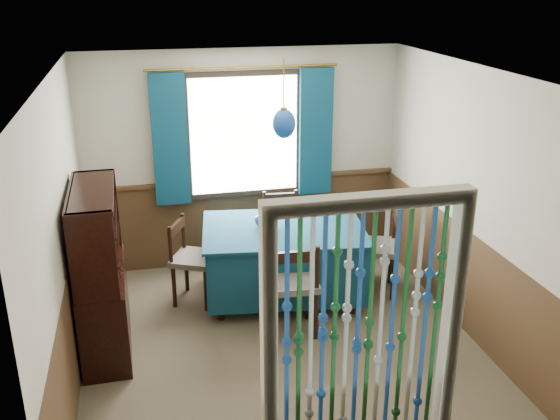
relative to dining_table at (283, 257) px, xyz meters
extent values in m
plane|color=brown|center=(-0.23, -0.99, -0.46)|extent=(4.00, 4.00, 0.00)
plane|color=silver|center=(-0.23, -0.99, 2.04)|extent=(4.00, 4.00, 0.00)
plane|color=#BEB49C|center=(-0.23, 1.01, 0.79)|extent=(3.60, 0.00, 3.60)
plane|color=#BEB49C|center=(-0.23, -2.99, 0.79)|extent=(3.60, 0.00, 3.60)
plane|color=#BEB49C|center=(-2.03, -0.99, 0.79)|extent=(0.00, 4.00, 4.00)
plane|color=#BEB49C|center=(1.57, -0.99, 0.79)|extent=(0.00, 4.00, 4.00)
plane|color=#47301B|center=(-0.23, 1.00, 0.04)|extent=(3.60, 0.00, 3.60)
plane|color=#47301B|center=(-2.02, -0.99, 0.04)|extent=(0.00, 4.00, 4.00)
plane|color=#47301B|center=(1.55, -0.99, 0.04)|extent=(0.00, 4.00, 4.00)
cube|color=black|center=(-0.23, 0.96, 1.09)|extent=(1.32, 0.12, 1.42)
cube|color=#0E3549|center=(0.00, 0.00, -0.02)|extent=(1.72, 1.28, 0.64)
cube|color=#0E3549|center=(0.00, 0.00, 0.32)|extent=(1.78, 1.34, 0.03)
cylinder|color=black|center=(-0.71, -0.32, -0.39)|extent=(0.07, 0.07, 0.14)
cylinder|color=black|center=(0.61, -0.49, -0.39)|extent=(0.07, 0.07, 0.14)
cylinder|color=black|center=(-0.61, 0.49, -0.39)|extent=(0.07, 0.07, 0.14)
cylinder|color=black|center=(0.71, 0.32, -0.39)|extent=(0.07, 0.07, 0.14)
cylinder|color=black|center=(-0.28, -0.85, -0.22)|extent=(0.05, 0.05, 0.48)
cylinder|color=black|center=(0.11, -0.87, -0.22)|extent=(0.05, 0.05, 0.48)
cylinder|color=black|center=(-0.26, -0.48, -0.22)|extent=(0.05, 0.05, 0.48)
cylinder|color=black|center=(0.13, -0.50, -0.22)|extent=(0.05, 0.05, 0.48)
cube|color=#5B5549|center=(-0.08, -0.67, 0.06)|extent=(0.50, 0.48, 0.06)
cube|color=black|center=(-0.09, -0.87, 0.41)|extent=(0.41, 0.06, 0.11)
cylinder|color=black|center=(-0.28, -0.86, 0.26)|extent=(0.04, 0.04, 0.47)
cylinder|color=black|center=(0.11, -0.88, 0.26)|extent=(0.04, 0.04, 0.47)
cylinder|color=black|center=(0.34, 0.80, -0.23)|extent=(0.04, 0.04, 0.46)
cylinder|color=black|center=(-0.03, 0.82, -0.23)|extent=(0.04, 0.04, 0.46)
cylinder|color=black|center=(0.31, 0.45, -0.23)|extent=(0.04, 0.04, 0.46)
cylinder|color=black|center=(-0.06, 0.47, -0.23)|extent=(0.04, 0.04, 0.46)
cube|color=#5B5549|center=(0.14, 0.64, 0.03)|extent=(0.48, 0.46, 0.06)
cube|color=black|center=(0.15, 0.82, 0.37)|extent=(0.39, 0.07, 0.10)
cylinder|color=black|center=(0.34, 0.81, 0.23)|extent=(0.04, 0.04, 0.45)
cylinder|color=black|center=(-0.03, 0.83, 0.23)|extent=(0.04, 0.04, 0.45)
cylinder|color=black|center=(-0.99, 0.36, -0.23)|extent=(0.04, 0.04, 0.45)
cylinder|color=black|center=(-1.15, 0.04, -0.23)|extent=(0.04, 0.04, 0.45)
cylinder|color=black|center=(-0.68, 0.22, -0.23)|extent=(0.04, 0.04, 0.45)
cylinder|color=black|center=(-0.84, -0.11, -0.23)|extent=(0.04, 0.04, 0.45)
cube|color=#5B5549|center=(-0.91, 0.13, 0.03)|extent=(0.57, 0.58, 0.06)
cube|color=black|center=(-1.08, 0.20, 0.36)|extent=(0.20, 0.36, 0.10)
cylinder|color=black|center=(-1.00, 0.37, 0.22)|extent=(0.04, 0.04, 0.44)
cylinder|color=black|center=(-1.15, 0.04, 0.22)|extent=(0.04, 0.04, 0.44)
cylinder|color=black|center=(1.11, -0.33, -0.22)|extent=(0.05, 0.05, 0.48)
cylinder|color=black|center=(1.23, 0.04, -0.22)|extent=(0.05, 0.05, 0.48)
cylinder|color=black|center=(0.76, -0.21, -0.22)|extent=(0.05, 0.05, 0.48)
cylinder|color=black|center=(0.88, 0.16, -0.22)|extent=(0.05, 0.05, 0.48)
cube|color=#5B5549|center=(1.00, -0.08, 0.05)|extent=(0.57, 0.59, 0.06)
cube|color=black|center=(1.18, -0.14, 0.41)|extent=(0.17, 0.40, 0.11)
cylinder|color=black|center=(1.12, -0.33, 0.26)|extent=(0.04, 0.04, 0.47)
cylinder|color=black|center=(1.24, 0.04, 0.26)|extent=(0.04, 0.04, 0.47)
cube|color=black|center=(-1.80, -0.56, -0.07)|extent=(0.43, 1.18, 0.77)
cube|color=black|center=(-1.80, -1.11, 0.69)|extent=(0.36, 0.06, 0.77)
cube|color=black|center=(-1.80, 0.00, 0.69)|extent=(0.36, 0.06, 0.77)
cube|color=black|center=(-1.80, -0.56, 1.06)|extent=(0.38, 1.18, 0.04)
cube|color=black|center=(-1.98, -0.56, 0.69)|extent=(0.05, 1.15, 0.77)
cube|color=black|center=(-1.77, -0.56, 0.58)|extent=(0.32, 1.10, 0.02)
cube|color=black|center=(-1.77, -0.56, 0.83)|extent=(0.32, 1.10, 0.02)
cylinder|color=olive|center=(0.00, 0.00, 1.73)|extent=(0.01, 0.01, 0.62)
ellipsoid|color=navy|center=(0.00, 0.00, 1.42)|extent=(0.23, 0.23, 0.29)
cylinder|color=olive|center=(0.00, 0.00, 1.57)|extent=(0.07, 0.07, 0.03)
imported|color=navy|center=(-0.18, 0.06, 0.44)|extent=(0.23, 0.23, 0.21)
imported|color=beige|center=(-1.75, -0.75, 0.62)|extent=(0.24, 0.24, 0.05)
imported|color=beige|center=(-1.75, -0.27, 0.41)|extent=(0.20, 0.20, 0.20)
camera|label=1|loc=(-1.36, -5.76, 2.78)|focal=40.00mm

